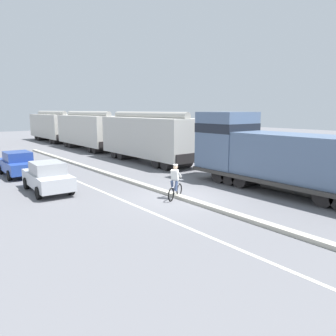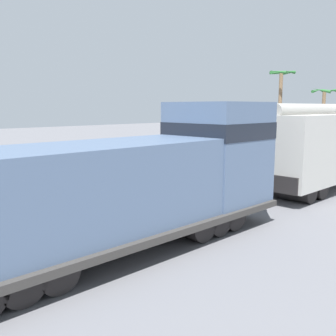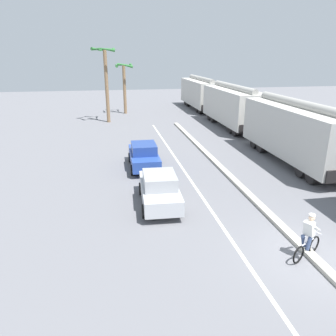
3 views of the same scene
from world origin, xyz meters
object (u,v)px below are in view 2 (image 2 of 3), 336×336
at_px(parked_car_blue, 188,153).
at_px(cyclist, 93,184).
at_px(hopper_car_lead, 326,146).
at_px(palm_tree_near, 324,104).
at_px(locomotive, 140,186).
at_px(parked_car_silver, 126,161).
at_px(palm_tree_far, 281,92).

bearing_deg(parked_car_blue, cyclist, -67.15).
bearing_deg(cyclist, hopper_car_lead, 61.96).
height_order(cyclist, palm_tree_near, palm_tree_near).
xyz_separation_m(locomotive, hopper_car_lead, (0.00, 12.16, 0.28)).
bearing_deg(hopper_car_lead, parked_car_silver, -153.59).
bearing_deg(hopper_car_lead, palm_tree_near, 114.85).
height_order(hopper_car_lead, palm_tree_far, palm_tree_far).
distance_m(hopper_car_lead, parked_car_blue, 10.12).
xyz_separation_m(locomotive, cyclist, (-5.43, 1.96, -0.98)).
height_order(parked_car_blue, cyclist, cyclist).
relative_size(parked_car_blue, cyclist, 2.46).
relative_size(locomotive, parked_car_blue, 2.75).
distance_m(parked_car_silver, cyclist, 6.91).
bearing_deg(palm_tree_far, palm_tree_near, 67.40).
xyz_separation_m(hopper_car_lead, palm_tree_near, (-9.95, 21.47, 2.19)).
xyz_separation_m(cyclist, palm_tree_near, (-4.51, 31.67, 3.45)).
xyz_separation_m(parked_car_silver, parked_car_blue, (-0.13, 5.59, 0.00)).
xyz_separation_m(hopper_car_lead, palm_tree_far, (-12.09, 16.32, 3.42)).
height_order(parked_car_blue, palm_tree_near, palm_tree_near).
height_order(hopper_car_lead, parked_car_blue, hopper_car_lead).
distance_m(hopper_car_lead, palm_tree_far, 20.60).
distance_m(hopper_car_lead, parked_car_silver, 11.11).
height_order(parked_car_blue, palm_tree_far, palm_tree_far).
distance_m(parked_car_silver, parked_car_blue, 5.59).
height_order(locomotive, parked_car_silver, locomotive).
distance_m(parked_car_silver, palm_tree_near, 26.61).
height_order(parked_car_silver, parked_car_blue, same).
bearing_deg(parked_car_blue, locomotive, -52.03).
bearing_deg(parked_car_silver, palm_tree_far, 95.93).
xyz_separation_m(hopper_car_lead, parked_car_silver, (-9.89, -4.91, -1.26)).
relative_size(locomotive, palm_tree_near, 1.92).
xyz_separation_m(locomotive, parked_car_blue, (-10.01, 12.83, -0.98)).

